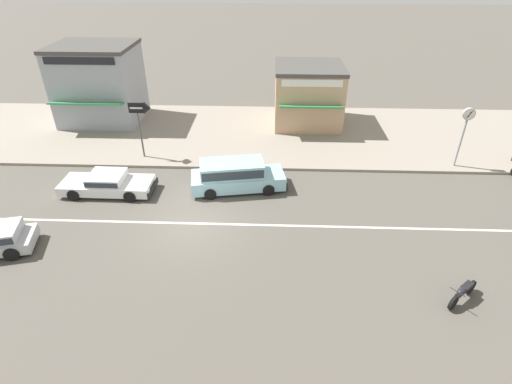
{
  "coord_description": "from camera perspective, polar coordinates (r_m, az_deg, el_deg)",
  "views": [
    {
      "loc": [
        3.49,
        -14.66,
        10.9
      ],
      "look_at": [
        2.85,
        1.56,
        0.8
      ],
      "focal_mm": 28.0,
      "sensor_mm": 36.0,
      "label": 1
    }
  ],
  "objects": [
    {
      "name": "sedan_white_4",
      "position": [
        21.72,
        -20.43,
        1.2
      ],
      "size": [
        4.71,
        1.91,
        1.06
      ],
      "color": "white",
      "rests_on": "ground"
    },
    {
      "name": "shopfront_mid_block",
      "position": [
        30.47,
        -21.5,
        14.25
      ],
      "size": [
        5.35,
        5.25,
        5.18
      ],
      "color": "#999EA8",
      "rests_on": "kerb_strip"
    },
    {
      "name": "kerb_strip",
      "position": [
        27.34,
        -5.33,
        8.43
      ],
      "size": [
        68.0,
        10.0,
        0.15
      ],
      "primitive_type": "cube",
      "color": "gray",
      "rests_on": "ground"
    },
    {
      "name": "arrow_signboard",
      "position": [
        23.53,
        -15.59,
        10.99
      ],
      "size": [
        1.27,
        0.64,
        3.34
      ],
      "color": "#4C4C51",
      "rests_on": "kerb_strip"
    },
    {
      "name": "minivan_pale_blue_0",
      "position": [
        20.52,
        -2.98,
        2.5
      ],
      "size": [
        5.08,
        2.52,
        1.56
      ],
      "color": "#93C6D6",
      "rests_on": "ground"
    },
    {
      "name": "street_clock",
      "position": [
        24.53,
        27.8,
        8.66
      ],
      "size": [
        0.65,
        0.22,
        3.42
      ],
      "color": "#9E9EA3",
      "rests_on": "kerb_strip"
    },
    {
      "name": "lane_centre_stripe",
      "position": [
        18.6,
        -9.03,
        -4.44
      ],
      "size": [
        50.4,
        0.14,
        0.01
      ],
      "primitive_type": "cube",
      "color": "silver",
      "rests_on": "ground"
    },
    {
      "name": "motorcycle_1",
      "position": [
        16.32,
        27.47,
        -12.58
      ],
      "size": [
        1.41,
        1.21,
        0.8
      ],
      "color": "black",
      "rests_on": "ground"
    },
    {
      "name": "ground_plane",
      "position": [
        18.6,
        -9.03,
        -4.45
      ],
      "size": [
        160.0,
        160.0,
        0.0
      ],
      "primitive_type": "plane",
      "color": "#544F47"
    },
    {
      "name": "shopfront_corner_warung",
      "position": [
        28.3,
        7.44,
        13.63
      ],
      "size": [
        4.55,
        5.21,
        3.98
      ],
      "color": "tan",
      "rests_on": "kerb_strip"
    }
  ]
}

